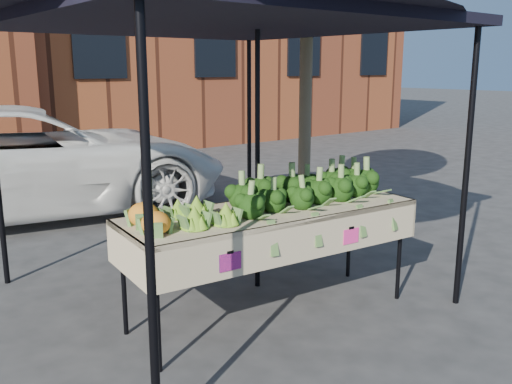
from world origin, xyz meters
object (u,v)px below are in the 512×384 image
object	(u,v)px
street_tree	(306,61)
canopy	(220,142)
vehicle	(15,11)
table	(271,263)

from	to	relation	value
street_tree	canopy	bearing A→B (deg)	-156.44
canopy	vehicle	bearing A→B (deg)	96.53
canopy	street_tree	bearing A→B (deg)	23.56
canopy	vehicle	xyz separation A→B (m)	(-0.45, 3.91, 1.32)
table	canopy	bearing A→B (deg)	94.02
table	street_tree	distance (m)	2.69
table	vehicle	xyz separation A→B (m)	(-0.49, 4.55, 2.24)
table	street_tree	size ratio (longest dim) A/B	0.60
table	vehicle	size ratio (longest dim) A/B	0.46
table	street_tree	bearing A→B (deg)	39.82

